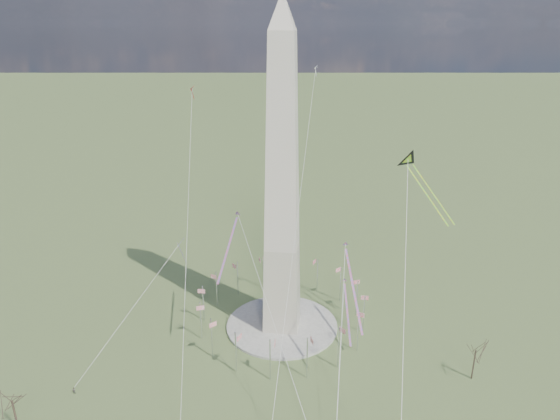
# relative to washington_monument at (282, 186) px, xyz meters

# --- Properties ---
(ground) EXTENTS (2000.00, 2000.00, 0.00)m
(ground) POSITION_rel_washington_monument_xyz_m (0.00, 0.00, -47.95)
(ground) COLOR #4B6331
(ground) RESTS_ON ground
(plaza) EXTENTS (36.00, 36.00, 0.80)m
(plaza) POSITION_rel_washington_monument_xyz_m (0.00, 0.00, -47.55)
(plaza) COLOR #B7B4A7
(plaza) RESTS_ON ground
(washington_monument) EXTENTS (15.56, 15.56, 100.00)m
(washington_monument) POSITION_rel_washington_monument_xyz_m (0.00, 0.00, 0.00)
(washington_monument) COLOR #BEAF9F
(washington_monument) RESTS_ON plaza
(flagpole_ring) EXTENTS (54.40, 54.40, 13.00)m
(flagpole_ring) POSITION_rel_washington_monument_xyz_m (-0.00, -0.00, -40.68)
(flagpole_ring) COLOR silver
(flagpole_ring) RESTS_ON ground
(tree_near) EXTENTS (8.02, 8.02, 14.04)m
(tree_near) POSITION_rel_washington_monument_xyz_m (55.45, -18.50, -37.94)
(tree_near) COLOR #4A352D
(tree_near) RESTS_ON ground
(tree_far) EXTENTS (7.53, 7.53, 13.17)m
(tree_far) POSITION_rel_washington_monument_xyz_m (-57.88, -52.16, -38.57)
(tree_far) COLOR #4A352D
(tree_far) RESTS_ON ground
(person_west) EXTENTS (0.88, 0.70, 1.76)m
(person_west) POSITION_rel_washington_monument_xyz_m (-51.08, -38.22, -47.07)
(person_west) COLOR gray
(person_west) RESTS_ON ground
(kite_delta_black) EXTENTS (16.32, 19.82, 17.37)m
(kite_delta_black) POSITION_rel_washington_monument_xyz_m (36.73, 5.82, 6.55)
(kite_delta_black) COLOR black
(kite_delta_black) RESTS_ON ground
(kite_diamond_purple) EXTENTS (2.15, 3.26, 9.80)m
(kite_diamond_purple) POSITION_rel_washington_monument_xyz_m (-33.51, 4.36, -22.69)
(kite_diamond_purple) COLOR #3A1B7B
(kite_diamond_purple) RESTS_ON ground
(kite_streamer_left) EXTENTS (6.53, 22.98, 15.98)m
(kite_streamer_left) POSITION_rel_washington_monument_xyz_m (20.79, -14.82, -19.58)
(kite_streamer_left) COLOR #FE3B28
(kite_streamer_left) RESTS_ON ground
(kite_streamer_mid) EXTENTS (3.00, 20.31, 13.94)m
(kite_streamer_mid) POSITION_rel_washington_monument_xyz_m (-13.60, -9.81, -13.06)
(kite_streamer_mid) COLOR #FE3B28
(kite_streamer_mid) RESTS_ON ground
(kite_streamer_right) EXTENTS (3.76, 18.91, 13.01)m
(kite_streamer_right) POSITION_rel_washington_monument_xyz_m (20.44, 0.03, -37.97)
(kite_streamer_right) COLOR #FE3B28
(kite_streamer_right) RESTS_ON ground
(kite_small_red) EXTENTS (1.36, 2.16, 4.81)m
(kite_small_red) POSITION_rel_washington_monument_xyz_m (-36.16, 35.03, 22.89)
(kite_small_red) COLOR red
(kite_small_red) RESTS_ON ground
(kite_small_white) EXTENTS (0.97, 1.63, 3.85)m
(kite_small_white) POSITION_rel_washington_monument_xyz_m (6.54, 41.53, 29.93)
(kite_small_white) COLOR white
(kite_small_white) RESTS_ON ground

